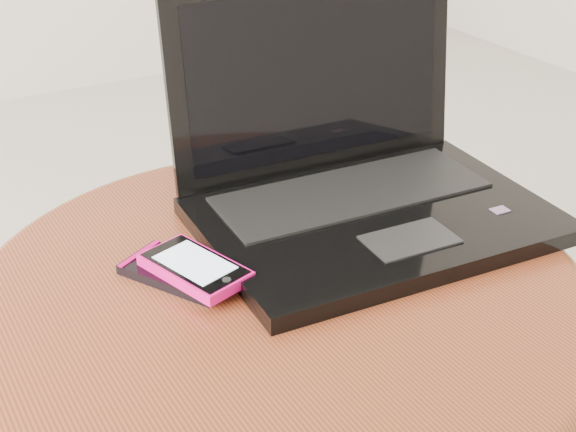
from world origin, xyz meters
TOP-DOWN VIEW (x-y plane):
  - table at (0.12, 0.03)m, footprint 0.60×0.60m
  - laptop at (0.26, 0.11)m, footprint 0.38×0.30m
  - phone_black at (0.04, 0.09)m, footprint 0.10×0.12m
  - phone_pink at (0.05, 0.07)m, footprint 0.08×0.12m

SIDE VIEW (x-z plane):
  - table at x=0.12m, z-range 0.14..0.61m
  - phone_black at x=0.04m, z-range 0.48..0.49m
  - phone_pink at x=0.05m, z-range 0.49..0.50m
  - laptop at x=0.26m, z-range 0.40..0.64m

